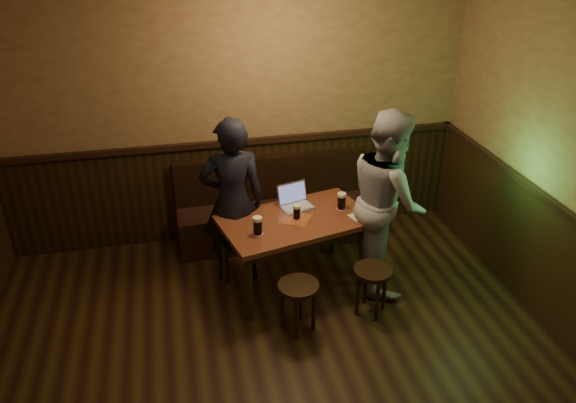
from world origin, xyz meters
The scene contains 12 objects.
room centered at (0.00, 0.22, 1.20)m, with size 5.04×6.04×2.84m.
bench centered at (0.40, 2.75, 0.31)m, with size 2.20×0.50×0.95m.
pub_table centered at (0.40, 1.86, 0.65)m, with size 1.54×1.10×0.75m.
stool_left centered at (0.27, 1.18, 0.39)m, with size 0.46×0.46×0.49m.
stool_right centered at (0.99, 1.28, 0.38)m, with size 0.38×0.38×0.48m.
pint_left centered at (0.01, 1.66, 0.83)m, with size 0.11×0.11×0.17m.
pint_mid centered at (0.41, 1.86, 0.82)m, with size 0.09×0.09×0.14m.
pint_right centered at (0.88, 1.96, 0.83)m, with size 0.11×0.11×0.17m.
laptop centered at (0.45, 2.11, 0.80)m, with size 0.37×0.33×0.22m.
menu centered at (1.03, 1.79, 0.75)m, with size 0.22×0.15×0.00m, color silver.
person_suit centered at (-0.16, 2.13, 0.86)m, with size 0.62×0.41×1.71m, color black.
person_grey centered at (1.28, 1.76, 0.90)m, with size 0.87×0.68×1.80m, color #99989E.
Camera 1 is at (-0.66, -2.64, 3.39)m, focal length 35.00 mm.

